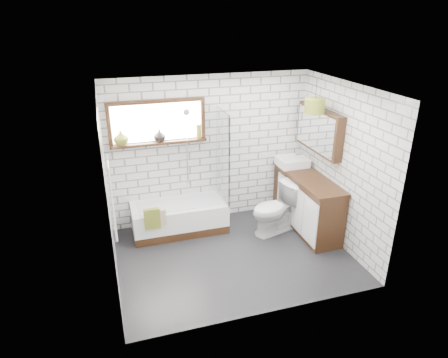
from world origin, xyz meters
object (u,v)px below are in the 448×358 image
object	(u,v)px
vanity	(307,202)
basin	(292,162)
bathtub	(179,217)
pendant	(315,106)
toilet	(275,209)

from	to	relation	value
vanity	basin	world-z (taller)	basin
bathtub	pendant	world-z (taller)	pendant
bathtub	toilet	distance (m)	1.59
vanity	toilet	xyz separation A→B (m)	(-0.56, -0.00, -0.05)
pendant	toilet	bearing A→B (deg)	172.71
basin	toilet	xyz separation A→B (m)	(-0.50, -0.50, -0.59)
basin	vanity	bearing A→B (deg)	-83.16
pendant	vanity	bearing A→B (deg)	54.51
pendant	basin	bearing A→B (deg)	91.01
bathtub	vanity	distance (m)	2.14
basin	pendant	world-z (taller)	pendant
vanity	toilet	world-z (taller)	vanity
toilet	pendant	size ratio (longest dim) A/B	2.74
bathtub	toilet	xyz separation A→B (m)	(1.50, -0.49, 0.17)
basin	toilet	distance (m)	0.93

